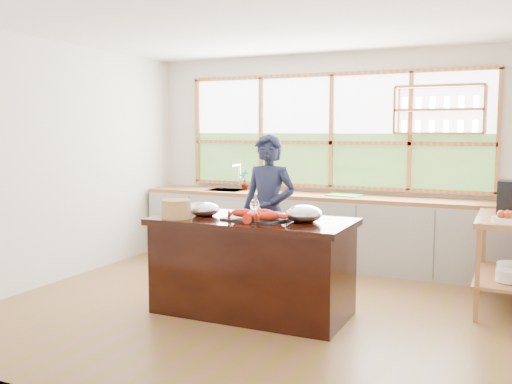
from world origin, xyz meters
The scene contains 16 objects.
ground_plane centered at (0.00, 0.00, 0.00)m, with size 5.00×5.00×0.00m, color brown.
room_shell centered at (0.02, 0.51, 1.75)m, with size 5.02×4.52×2.71m.
back_counter centered at (-0.02, 1.94, 0.45)m, with size 4.90×0.63×0.90m.
right_shelf_unit centered at (2.19, 0.89, 0.60)m, with size 0.62×1.10×0.90m.
island centered at (0.00, -0.20, 0.45)m, with size 1.85×0.90×0.90m.
cook centered at (-0.18, 0.58, 0.84)m, with size 0.61×0.40×1.67m, color #181D35.
potted_plant centered at (-1.15, 2.00, 1.05)m, with size 0.15×0.10×0.29m, color slate.
cutting_board centered at (0.27, 1.94, 0.91)m, with size 0.40×0.30×0.01m, color green.
fruit_bowl centered at (2.14, 0.50, 0.94)m, with size 0.24×0.24×0.11m.
slate_board centered at (0.07, -0.25, 0.91)m, with size 0.55×0.40×0.02m, color black.
lobster_pile centered at (0.09, -0.28, 0.96)m, with size 0.52×0.48×0.08m.
mixing_bowl_left centered at (-0.49, -0.23, 0.96)m, with size 0.29×0.29×0.14m, color #B9BBC1.
mixing_bowl_right centered at (0.49, -0.17, 0.97)m, with size 0.33×0.33×0.16m, color #B9BBC1.
wine_glass centered at (0.16, -0.49, 1.06)m, with size 0.08×0.08×0.22m.
wicker_basket centered at (-0.65, -0.48, 0.99)m, with size 0.27×0.27×0.17m, color #A7794E.
parchment_roll centered at (-0.76, -0.03, 0.94)m, with size 0.08×0.08×0.30m, color white.
Camera 1 is at (2.21, -4.93, 1.72)m, focal length 40.00 mm.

